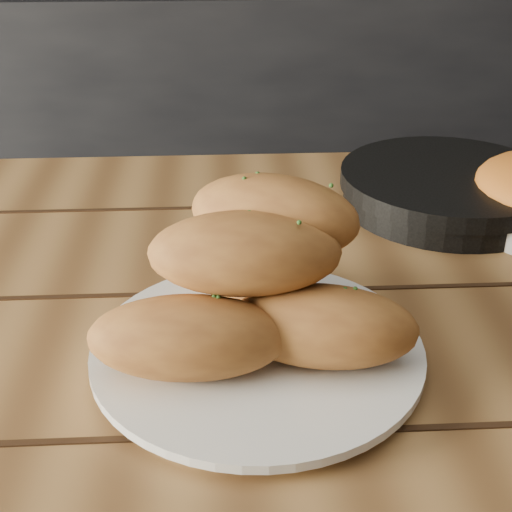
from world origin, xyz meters
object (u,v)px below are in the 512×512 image
(plate, at_px, (257,353))
(skillet, at_px, (450,189))
(table, at_px, (282,430))
(bread_rolls, at_px, (255,283))

(plate, xyz_separation_m, skillet, (0.25, 0.30, 0.01))
(plate, relative_size, skillet, 0.70)
(table, height_order, plate, plate)
(table, distance_m, bread_rolls, 0.17)
(table, bearing_deg, plate, -151.77)
(table, relative_size, bread_rolls, 6.26)
(table, distance_m, plate, 0.10)
(plate, xyz_separation_m, bread_rolls, (-0.00, 0.00, 0.07))
(table, distance_m, skillet, 0.38)
(table, relative_size, skillet, 4.20)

